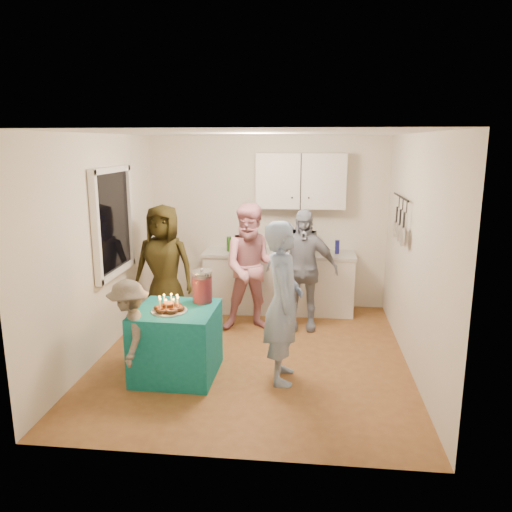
# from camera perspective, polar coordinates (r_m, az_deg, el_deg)

# --- Properties ---
(floor) EXTENTS (4.00, 4.00, 0.00)m
(floor) POSITION_cam_1_polar(r_m,az_deg,el_deg) (6.10, -0.36, -11.33)
(floor) COLOR brown
(floor) RESTS_ON ground
(ceiling) EXTENTS (4.00, 4.00, 0.00)m
(ceiling) POSITION_cam_1_polar(r_m,az_deg,el_deg) (5.57, -0.40, 13.89)
(ceiling) COLOR white
(ceiling) RESTS_ON floor
(back_wall) EXTENTS (3.60, 3.60, 0.00)m
(back_wall) POSITION_cam_1_polar(r_m,az_deg,el_deg) (7.65, 1.33, 3.83)
(back_wall) COLOR silver
(back_wall) RESTS_ON floor
(left_wall) EXTENTS (4.00, 4.00, 0.00)m
(left_wall) POSITION_cam_1_polar(r_m,az_deg,el_deg) (6.16, -17.26, 1.04)
(left_wall) COLOR silver
(left_wall) RESTS_ON floor
(right_wall) EXTENTS (4.00, 4.00, 0.00)m
(right_wall) POSITION_cam_1_polar(r_m,az_deg,el_deg) (5.78, 17.66, 0.25)
(right_wall) COLOR silver
(right_wall) RESTS_ON floor
(window_night) EXTENTS (0.04, 1.00, 1.20)m
(window_night) POSITION_cam_1_polar(r_m,az_deg,el_deg) (6.38, -16.11, 3.79)
(window_night) COLOR black
(window_night) RESTS_ON left_wall
(counter) EXTENTS (2.20, 0.58, 0.86)m
(counter) POSITION_cam_1_polar(r_m,az_deg,el_deg) (7.53, 2.62, -3.10)
(counter) COLOR white
(counter) RESTS_ON floor
(countertop) EXTENTS (2.24, 0.62, 0.05)m
(countertop) POSITION_cam_1_polar(r_m,az_deg,el_deg) (7.42, 2.66, 0.28)
(countertop) COLOR beige
(countertop) RESTS_ON counter
(upper_cabinet) EXTENTS (1.30, 0.30, 0.80)m
(upper_cabinet) POSITION_cam_1_polar(r_m,az_deg,el_deg) (7.40, 5.16, 8.55)
(upper_cabinet) COLOR white
(upper_cabinet) RESTS_ON back_wall
(pot_rack) EXTENTS (0.12, 1.00, 0.60)m
(pot_rack) POSITION_cam_1_polar(r_m,az_deg,el_deg) (6.39, 15.93, 4.27)
(pot_rack) COLOR black
(pot_rack) RESTS_ON right_wall
(microwave) EXTENTS (0.62, 0.49, 0.31)m
(microwave) POSITION_cam_1_polar(r_m,az_deg,el_deg) (7.37, 4.52, 1.59)
(microwave) COLOR white
(microwave) RESTS_ON countertop
(party_table) EXTENTS (0.87, 0.87, 0.76)m
(party_table) POSITION_cam_1_polar(r_m,az_deg,el_deg) (5.57, -9.05, -9.68)
(party_table) COLOR #106E70
(party_table) RESTS_ON floor
(donut_cake) EXTENTS (0.38, 0.38, 0.18)m
(donut_cake) POSITION_cam_1_polar(r_m,az_deg,el_deg) (5.34, -9.92, -5.35)
(donut_cake) COLOR #381C0C
(donut_cake) RESTS_ON party_table
(punch_jar) EXTENTS (0.22, 0.22, 0.34)m
(punch_jar) POSITION_cam_1_polar(r_m,az_deg,el_deg) (5.57, -6.17, -3.57)
(punch_jar) COLOR red
(punch_jar) RESTS_ON party_table
(man_birthday) EXTENTS (0.45, 0.66, 1.73)m
(man_birthday) POSITION_cam_1_polar(r_m,az_deg,el_deg) (5.24, 3.12, -5.34)
(man_birthday) COLOR #8EA7CF
(man_birthday) RESTS_ON floor
(woman_back_left) EXTENTS (0.87, 0.61, 1.70)m
(woman_back_left) POSITION_cam_1_polar(r_m,az_deg,el_deg) (6.87, -10.46, -1.26)
(woman_back_left) COLOR #4E4216
(woman_back_left) RESTS_ON floor
(woman_back_center) EXTENTS (0.93, 0.78, 1.73)m
(woman_back_center) POSITION_cam_1_polar(r_m,az_deg,el_deg) (6.65, -0.39, -1.38)
(woman_back_center) COLOR #CE6B87
(woman_back_center) RESTS_ON floor
(woman_back_right) EXTENTS (0.97, 0.40, 1.65)m
(woman_back_right) POSITION_cam_1_polar(r_m,az_deg,el_deg) (6.75, 5.26, -1.59)
(woman_back_right) COLOR #101B38
(woman_back_right) RESTS_ON floor
(child_near_left) EXTENTS (0.67, 0.84, 1.14)m
(child_near_left) POSITION_cam_1_polar(r_m,az_deg,el_deg) (5.37, -14.22, -8.61)
(child_near_left) COLOR #5D534A
(child_near_left) RESTS_ON floor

